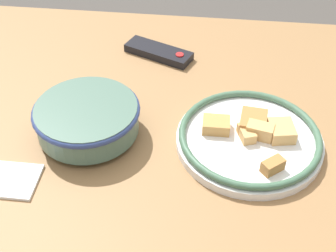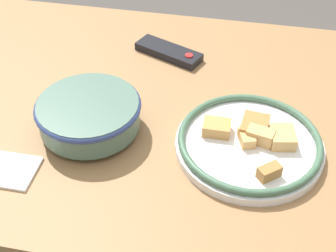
# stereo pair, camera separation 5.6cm
# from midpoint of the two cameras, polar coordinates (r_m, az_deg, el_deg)

# --- Properties ---
(dining_table) EXTENTS (1.45, 0.81, 0.76)m
(dining_table) POSITION_cam_midpoint_polar(r_m,az_deg,el_deg) (1.10, -6.41, -0.86)
(dining_table) COLOR olive
(dining_table) RESTS_ON ground_plane
(noodle_bowl) EXTENTS (0.21, 0.21, 0.07)m
(noodle_bowl) POSITION_cam_midpoint_polar(r_m,az_deg,el_deg) (0.95, -11.50, 0.90)
(noodle_bowl) COLOR #4C6B5B
(noodle_bowl) RESTS_ON dining_table
(food_plate) EXTENTS (0.29, 0.29, 0.05)m
(food_plate) POSITION_cam_midpoint_polar(r_m,az_deg,el_deg) (0.94, 8.25, -1.48)
(food_plate) COLOR white
(food_plate) RESTS_ON dining_table
(tv_remote) EXTENTS (0.18, 0.12, 0.02)m
(tv_remote) POSITION_cam_midpoint_polar(r_m,az_deg,el_deg) (1.18, -2.52, 8.97)
(tv_remote) COLOR black
(tv_remote) RESTS_ON dining_table
(folded_napkin) EXTENTS (0.12, 0.09, 0.01)m
(folded_napkin) POSITION_cam_midpoint_polar(r_m,az_deg,el_deg) (0.93, -20.89, -6.17)
(folded_napkin) COLOR white
(folded_napkin) RESTS_ON dining_table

